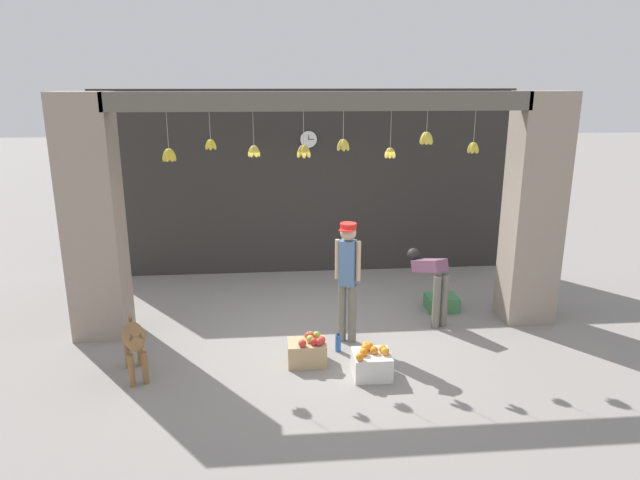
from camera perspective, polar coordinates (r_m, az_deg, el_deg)
name	(u,v)px	position (r m, az deg, el deg)	size (l,w,h in m)	color
ground_plane	(323,334)	(8.01, 0.26, -9.34)	(60.00, 60.00, 0.00)	gray
shop_back_wall	(308,183)	(10.18, -1.19, 5.70)	(7.32, 0.12, 3.26)	#2D2B28
shop_pillar_left	(93,219)	(8.08, -21.75, 1.95)	(0.70, 0.60, 3.26)	gray
shop_pillar_right	(534,210)	(8.57, 20.58, 2.81)	(0.70, 0.60, 3.26)	gray
storefront_awning	(322,105)	(7.39, 0.23, 13.37)	(5.42, 0.28, 0.87)	#5B564C
dog	(134,340)	(7.07, -18.08, -9.49)	(0.44, 0.89, 0.69)	olive
shopkeeper	(348,273)	(7.45, 2.78, -3.35)	(0.32, 0.30, 1.64)	#6B665B
worker_stooping	(431,278)	(8.30, 11.08, -3.78)	(0.48, 0.74, 1.01)	#6B665B
fruit_crate_oranges	(371,363)	(6.92, 5.17, -12.13)	(0.44, 0.42, 0.38)	silver
fruit_crate_apples	(308,350)	(7.17, -1.24, -10.97)	(0.47, 0.36, 0.38)	tan
produce_box_green	(441,302)	(8.97, 12.05, -6.12)	(0.47, 0.39, 0.22)	#42844C
water_bottle	(338,343)	(7.49, 1.82, -10.24)	(0.07, 0.07, 0.25)	#2D60AD
wall_clock	(309,139)	(10.00, -1.15, 10.04)	(0.30, 0.03, 0.30)	black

